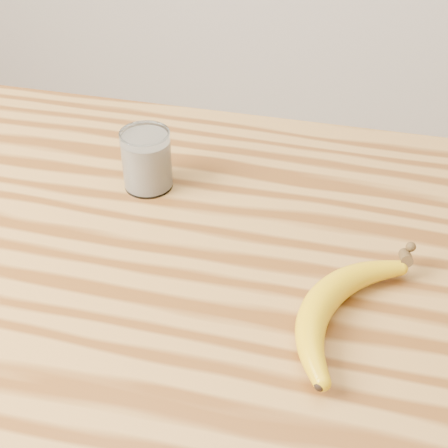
# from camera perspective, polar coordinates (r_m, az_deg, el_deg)

# --- Properties ---
(table) EXTENTS (1.20, 0.80, 0.90)m
(table) POSITION_cam_1_polar(r_m,az_deg,el_deg) (0.94, 1.55, -9.00)
(table) COLOR #A57538
(table) RESTS_ON ground
(smoothie_glass) EXTENTS (0.08, 0.08, 0.10)m
(smoothie_glass) POSITION_cam_1_polar(r_m,az_deg,el_deg) (0.97, -7.07, 5.77)
(smoothie_glass) COLOR white
(smoothie_glass) RESTS_ON table
(banana) EXTENTS (0.22, 0.35, 0.04)m
(banana) POSITION_cam_1_polar(r_m,az_deg,el_deg) (0.77, 8.92, -6.90)
(banana) COLOR gold
(banana) RESTS_ON table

